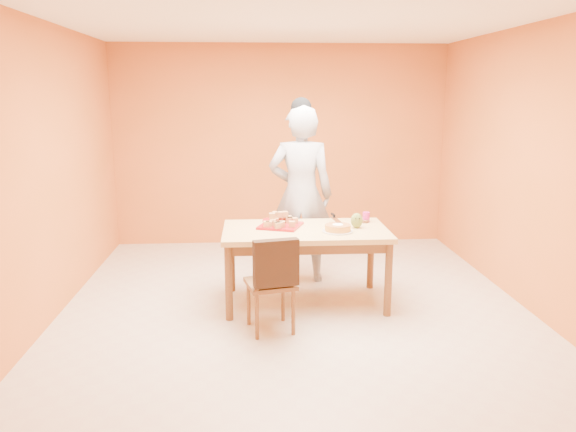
{
  "coord_description": "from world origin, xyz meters",
  "views": [
    {
      "loc": [
        -0.41,
        -5.16,
        2.06
      ],
      "look_at": [
        -0.05,
        0.3,
        0.85
      ],
      "focal_mm": 35.0,
      "sensor_mm": 36.0,
      "label": 1
    }
  ],
  "objects": [
    {
      "name": "sponge_cake",
      "position": [
        0.41,
        -0.01,
        0.8
      ],
      "size": [
        0.27,
        0.27,
        0.06
      ],
      "primitive_type": "cylinder",
      "rotation": [
        0.0,
        0.0,
        -0.09
      ],
      "color": "gold",
      "rests_on": "white_cake_plate"
    },
    {
      "name": "person",
      "position": [
        0.13,
        0.86,
        0.97
      ],
      "size": [
        0.76,
        0.55,
        1.93
      ],
      "primitive_type": "imported",
      "rotation": [
        0.0,
        0.0,
        3.02
      ],
      "color": "#9B9B9E",
      "rests_on": "floor"
    },
    {
      "name": "checker_tin",
      "position": [
        0.74,
        0.37,
        0.77
      ],
      "size": [
        0.12,
        0.12,
        0.03
      ],
      "primitive_type": "cylinder",
      "rotation": [
        0.0,
        0.0,
        0.27
      ],
      "color": "#3C1A10",
      "rests_on": "dining_table"
    },
    {
      "name": "floor",
      "position": [
        0.0,
        0.0,
        0.0
      ],
      "size": [
        5.0,
        5.0,
        0.0
      ],
      "primitive_type": "plane",
      "color": "beige",
      "rests_on": "ground"
    },
    {
      "name": "white_cake_plate",
      "position": [
        0.41,
        -0.01,
        0.77
      ],
      "size": [
        0.37,
        0.37,
        0.01
      ],
      "primitive_type": "cylinder",
      "rotation": [
        0.0,
        0.0,
        -0.34
      ],
      "color": "silver",
      "rests_on": "dining_table"
    },
    {
      "name": "ceiling",
      "position": [
        0.0,
        0.0,
        2.7
      ],
      "size": [
        5.0,
        5.0,
        0.0
      ],
      "primitive_type": "plane",
      "rotation": [
        3.14,
        0.0,
        0.0
      ],
      "color": "white",
      "rests_on": "wall_back"
    },
    {
      "name": "egg_ornament",
      "position": [
        0.62,
        0.14,
        0.83
      ],
      "size": [
        0.12,
        0.1,
        0.15
      ],
      "primitive_type": "ellipsoid",
      "rotation": [
        0.0,
        0.0,
        -0.02
      ],
      "color": "olive",
      "rests_on": "dining_table"
    },
    {
      "name": "cake_server",
      "position": [
        0.42,
        0.17,
        0.84
      ],
      "size": [
        0.08,
        0.29,
        0.01
      ],
      "primitive_type": "cube",
      "rotation": [
        0.0,
        0.0,
        0.1
      ],
      "color": "white",
      "rests_on": "sponge_cake"
    },
    {
      "name": "pastry_pile",
      "position": [
        -0.13,
        0.23,
        0.84
      ],
      "size": [
        0.34,
        0.34,
        0.11
      ],
      "primitive_type": null,
      "color": "tan",
      "rests_on": "pastry_platter"
    },
    {
      "name": "wall_right",
      "position": [
        2.25,
        0.0,
        1.35
      ],
      "size": [
        0.0,
        5.0,
        5.0
      ],
      "primitive_type": "plane",
      "rotation": [
        1.57,
        0.0,
        -1.57
      ],
      "color": "orange",
      "rests_on": "floor"
    },
    {
      "name": "red_dinner_plate",
      "position": [
        -0.16,
        0.48,
        0.77
      ],
      "size": [
        0.34,
        0.34,
        0.02
      ],
      "primitive_type": "cylinder",
      "rotation": [
        0.0,
        0.0,
        -0.22
      ],
      "color": "maroon",
      "rests_on": "dining_table"
    },
    {
      "name": "dining_table",
      "position": [
        0.11,
        0.13,
        0.67
      ],
      "size": [
        1.6,
        0.9,
        0.76
      ],
      "color": "#DDC873",
      "rests_on": "floor"
    },
    {
      "name": "dining_chair",
      "position": [
        -0.25,
        -0.53,
        0.45
      ],
      "size": [
        0.48,
        0.54,
        0.87
      ],
      "rotation": [
        0.0,
        0.0,
        0.22
      ],
      "color": "brown",
      "rests_on": "floor"
    },
    {
      "name": "pastry_platter",
      "position": [
        -0.13,
        0.23,
        0.77
      ],
      "size": [
        0.49,
        0.49,
        0.02
      ],
      "primitive_type": "cube",
      "rotation": [
        0.0,
        0.0,
        -0.35
      ],
      "color": "maroon",
      "rests_on": "dining_table"
    },
    {
      "name": "wall_left",
      "position": [
        -2.25,
        0.0,
        1.35
      ],
      "size": [
        0.0,
        5.0,
        5.0
      ],
      "primitive_type": "plane",
      "rotation": [
        1.57,
        0.0,
        1.57
      ],
      "color": "orange",
      "rests_on": "floor"
    },
    {
      "name": "magenta_glass",
      "position": [
        0.76,
        0.38,
        0.81
      ],
      "size": [
        0.09,
        0.09,
        0.1
      ],
      "primitive_type": "cylinder",
      "rotation": [
        0.0,
        0.0,
        -0.35
      ],
      "color": "#C11C75",
      "rests_on": "dining_table"
    },
    {
      "name": "wall_back",
      "position": [
        0.0,
        2.5,
        1.35
      ],
      "size": [
        4.5,
        0.0,
        4.5
      ],
      "primitive_type": "plane",
      "rotation": [
        1.57,
        0.0,
        0.0
      ],
      "color": "orange",
      "rests_on": "floor"
    }
  ]
}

